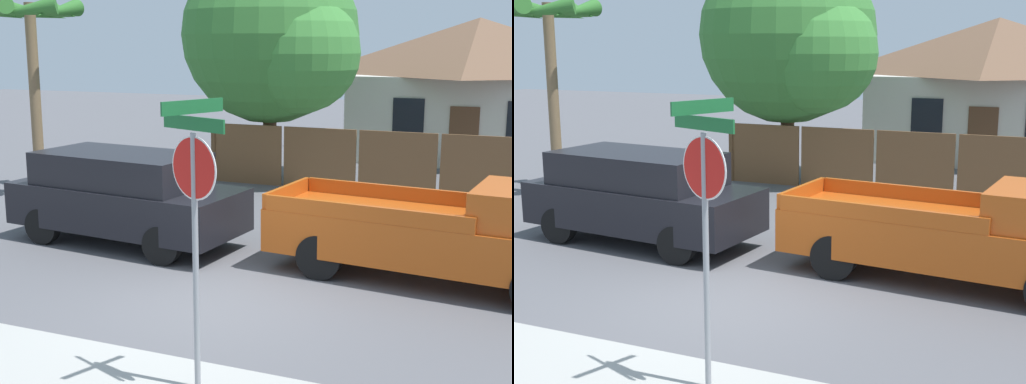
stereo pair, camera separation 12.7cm
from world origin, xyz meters
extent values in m
plane|color=#56565B|center=(0.00, 0.00, 0.00)|extent=(80.00, 80.00, 0.00)
cube|color=brown|center=(-3.31, 8.93, 0.84)|extent=(2.04, 0.06, 1.68)
cube|color=brown|center=(-1.18, 8.93, 0.84)|extent=(2.04, 0.06, 1.68)
cube|color=brown|center=(0.95, 8.93, 0.84)|extent=(2.04, 0.06, 1.68)
cube|color=brown|center=(3.08, 8.93, 0.84)|extent=(2.04, 0.06, 1.68)
cube|color=brown|center=(-4.37, 8.93, 0.89)|extent=(0.12, 0.12, 1.78)
cube|color=beige|center=(2.07, 16.45, 1.43)|extent=(7.76, 5.81, 2.86)
pyramid|color=brown|center=(2.07, 16.45, 3.83)|extent=(8.38, 6.27, 1.92)
cube|color=black|center=(0.32, 13.53, 1.66)|extent=(1.00, 0.04, 1.10)
cube|color=brown|center=(2.07, 13.53, 1.00)|extent=(0.90, 0.04, 2.00)
cylinder|color=brown|center=(-3.02, 9.92, 1.14)|extent=(0.40, 0.40, 2.27)
sphere|color=#387A33|center=(-3.02, 9.92, 4.17)|extent=(5.06, 5.06, 5.06)
sphere|color=#3C8437|center=(-1.88, 9.28, 3.66)|extent=(3.29, 3.29, 3.29)
cylinder|color=brown|center=(-7.73, 5.39, 2.47)|extent=(0.28, 0.28, 4.93)
cone|color=#2D6B28|center=(-6.86, 5.39, 4.70)|extent=(0.44, 1.63, 0.68)
cone|color=#2D6B28|center=(-7.30, 6.14, 4.70)|extent=(1.63, 1.19, 0.68)
cone|color=#2D6B28|center=(-8.17, 6.14, 4.70)|extent=(1.63, 1.19, 0.68)
cone|color=#2D6B28|center=(-8.60, 5.39, 4.70)|extent=(0.44, 1.63, 0.68)
cone|color=#2D6B28|center=(-7.30, 4.64, 4.70)|extent=(1.63, 1.19, 0.68)
cube|color=black|center=(-3.05, 2.31, 0.76)|extent=(4.85, 2.39, 0.83)
cube|color=black|center=(-3.16, 2.33, 1.50)|extent=(3.44, 2.10, 0.64)
cube|color=black|center=(-1.61, 2.17, 1.50)|extent=(0.23, 1.70, 0.54)
cylinder|color=black|center=(-1.52, 3.03, 0.36)|extent=(0.73, 0.22, 0.73)
cylinder|color=black|center=(-1.69, 1.32, 0.36)|extent=(0.73, 0.22, 0.73)
cylinder|color=black|center=(-4.41, 3.31, 0.36)|extent=(0.73, 0.22, 0.73)
cylinder|color=black|center=(-4.58, 1.60, 0.36)|extent=(0.73, 0.22, 0.73)
cube|color=#B74C14|center=(2.98, 2.31, 0.74)|extent=(5.76, 2.44, 0.75)
cube|color=#B74C14|center=(2.13, 3.30, 1.25)|extent=(3.51, 0.43, 0.26)
cube|color=#B74C14|center=(1.95, 1.51, 1.25)|extent=(3.51, 0.43, 0.26)
cube|color=#B74C14|center=(0.23, 2.59, 1.25)|extent=(0.26, 1.80, 0.26)
cylinder|color=black|center=(1.33, 3.32, 0.39)|extent=(0.78, 0.22, 0.78)
cylinder|color=black|center=(1.17, 1.65, 0.39)|extent=(0.78, 0.22, 0.78)
cylinder|color=gray|center=(1.07, -2.63, 1.49)|extent=(0.07, 0.07, 2.98)
cylinder|color=red|center=(1.07, -2.63, 2.59)|extent=(0.64, 0.26, 0.67)
cylinder|color=white|center=(1.07, -2.63, 2.59)|extent=(0.67, 0.26, 0.71)
cube|color=#19602D|center=(1.07, -2.63, 3.08)|extent=(0.91, 0.36, 0.15)
cube|color=#19602D|center=(1.07, -2.63, 3.26)|extent=(0.33, 0.82, 0.15)
camera|label=1|loc=(4.65, -9.41, 3.92)|focal=50.00mm
camera|label=2|loc=(4.77, -9.36, 3.92)|focal=50.00mm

